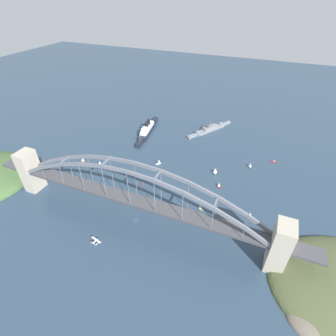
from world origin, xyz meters
TOP-DOWN VIEW (x-y plane):
  - ground_plane at (0.00, 0.00)m, footprint 1400.00×1400.00m
  - harbor_arch_bridge at (-0.00, -0.00)m, footprint 310.27×18.34m
  - ocean_liner at (-67.57, 161.89)m, footprint 20.72×91.71m
  - naval_cruiser at (17.04, 204.86)m, footprint 49.61×77.46m
  - seaplane_taxiing_near_bridge at (-19.72, -36.32)m, footprint 11.28×7.42m
  - small_boat_0 at (-109.23, 61.26)m, footprint 6.99×4.69m
  - small_boat_1 at (51.38, 102.40)m, footprint 5.89×9.16m
  - small_boat_2 at (-83.76, 61.86)m, footprint 6.87×8.80m
  - small_boat_3 at (27.40, 26.99)m, footprint 2.43×9.60m
  - small_boat_4 at (88.39, 130.39)m, footprint 5.01×6.57m
  - small_boat_5 at (-74.17, 28.50)m, footprint 5.89×4.28m
  - small_boat_6 at (52.44, 38.37)m, footprint 6.14×4.85m
  - small_boat_7 at (-18.01, 93.72)m, footprint 6.07×5.95m
  - small_boat_8 at (61.68, 78.91)m, footprint 5.71×4.50m
  - small_boat_9 at (114.91, 153.45)m, footprint 8.51×2.03m
  - small_boat_10 at (99.73, 45.43)m, footprint 5.72×7.20m
  - channel_marker_buoy at (-18.28, 50.86)m, footprint 2.20×2.20m

SIDE VIEW (x-z plane):
  - ground_plane at x=0.00m, z-range 0.00..0.00m
  - small_boat_9 at x=114.91m, z-range -0.27..1.70m
  - small_boat_3 at x=27.40m, z-range -0.37..2.13m
  - channel_marker_buoy at x=-18.28m, z-range -0.26..2.49m
  - seaplane_taxiing_near_bridge at x=-19.72m, z-range -0.39..4.37m
  - naval_cruiser at x=17.04m, z-range -5.60..11.58m
  - small_boat_6 at x=52.44m, z-range -0.24..6.32m
  - small_boat_0 at x=-109.23m, z-range -0.19..6.51m
  - small_boat_8 at x=61.68m, z-range -0.17..6.56m
  - small_boat_5 at x=-74.17m, z-range -0.24..6.86m
  - small_boat_4 at x=88.39m, z-range -0.20..6.90m
  - small_boat_7 at x=-18.01m, z-range -0.21..7.00m
  - small_boat_10 at x=99.73m, z-range -0.27..7.47m
  - small_boat_2 at x=-83.76m, z-range -0.33..8.03m
  - small_boat_1 at x=51.38m, z-range -0.26..8.01m
  - ocean_liner at x=-67.57m, z-range -3.95..14.42m
  - harbor_arch_bridge at x=0.00m, z-range -5.77..58.87m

